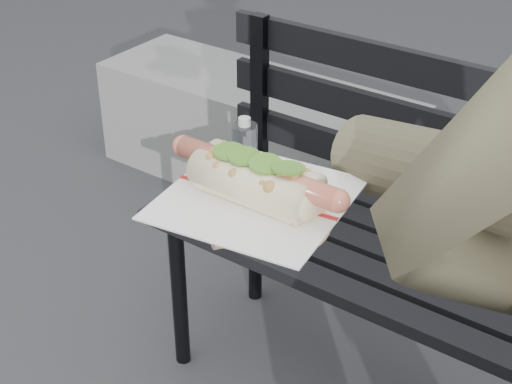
% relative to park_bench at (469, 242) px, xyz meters
% --- Properties ---
extents(park_bench, '(1.50, 0.44, 0.88)m').
position_rel_park_bench_xyz_m(park_bench, '(0.00, 0.00, 0.00)').
color(park_bench, black).
rests_on(park_bench, ground).
extents(concrete_block, '(1.20, 0.40, 0.40)m').
position_rel_park_bench_xyz_m(concrete_block, '(-1.05, 0.67, -0.32)').
color(concrete_block, slate).
rests_on(concrete_block, ground).
extents(held_hotdog, '(0.64, 0.31, 0.20)m').
position_rel_park_bench_xyz_m(held_hotdog, '(0.23, -0.78, 0.59)').
color(held_hotdog, brown).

